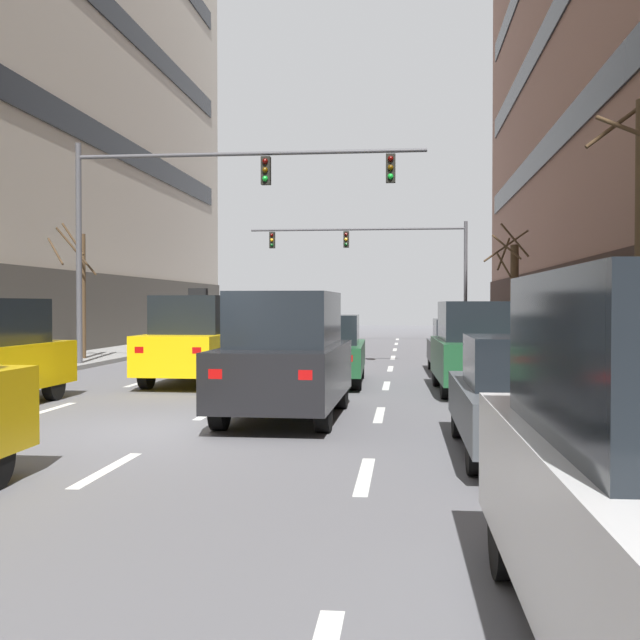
{
  "coord_description": "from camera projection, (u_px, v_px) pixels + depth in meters",
  "views": [
    {
      "loc": [
        3.54,
        -11.98,
        1.98
      ],
      "look_at": [
        -0.44,
        24.29,
        1.23
      ],
      "focal_mm": 44.0,
      "sensor_mm": 36.0,
      "label": 1
    }
  ],
  "objects": [
    {
      "name": "car_parked_2",
      "position": [
        476.0,
        347.0,
        17.51
      ],
      "size": [
        1.88,
        4.26,
        2.04
      ],
      "color": "black",
      "rests_on": "ground"
    },
    {
      "name": "ground_plane",
      "position": [
        180.0,
        430.0,
        12.34
      ],
      "size": [
        120.0,
        120.0,
        0.0
      ],
      "primitive_type": "plane",
      "color": "slate"
    },
    {
      "name": "lane_stripe_l3_s9",
      "position": [
        396.0,
        344.0,
        38.84
      ],
      "size": [
        0.16,
        2.0,
        0.01
      ],
      "primitive_type": "cube",
      "color": "silver",
      "rests_on": "ground"
    },
    {
      "name": "pedestrian_0",
      "position": [
        571.0,
        331.0,
        24.11
      ],
      "size": [
        0.52,
        0.27,
        1.72
      ],
      "color": "brown",
      "rests_on": "sidewalk_right"
    },
    {
      "name": "lane_stripe_l2_s5",
      "position": [
        261.0,
        384.0,
        19.29
      ],
      "size": [
        0.16,
        2.0,
        0.01
      ],
      "primitive_type": "cube",
      "color": "silver",
      "rests_on": "ground"
    },
    {
      "name": "lane_stripe_l2_s10",
      "position": [
        343.0,
        339.0,
        44.14
      ],
      "size": [
        0.16,
        2.0,
        0.01
      ],
      "primitive_type": "cube",
      "color": "silver",
      "rests_on": "ground"
    },
    {
      "name": "taxi_driving_2",
      "position": [
        275.0,
        334.0,
        29.74
      ],
      "size": [
        2.04,
        4.57,
        1.87
      ],
      "color": "black",
      "rests_on": "ground"
    },
    {
      "name": "lane_stripe_l2_s9",
      "position": [
        335.0,
        343.0,
        39.17
      ],
      "size": [
        0.16,
        2.0,
        0.01
      ],
      "primitive_type": "cube",
      "color": "silver",
      "rests_on": "ground"
    },
    {
      "name": "taxi_driving_0",
      "position": [
        198.0,
        340.0,
        19.47
      ],
      "size": [
        2.04,
        4.58,
        2.37
      ],
      "color": "black",
      "rests_on": "ground"
    },
    {
      "name": "traffic_signal_0",
      "position": [
        196.0,
        201.0,
        23.85
      ],
      "size": [
        10.81,
        0.35,
        6.82
      ],
      "color": "#4C4C51",
      "rests_on": "sidewalk_left"
    },
    {
      "name": "car_parked_1",
      "position": [
        526.0,
        397.0,
        10.19
      ],
      "size": [
        1.77,
        4.19,
        1.57
      ],
      "color": "black",
      "rests_on": "ground"
    },
    {
      "name": "lane_stripe_l1_s8",
      "position": [
        255.0,
        349.0,
        34.54
      ],
      "size": [
        0.16,
        2.0,
        0.01
      ],
      "primitive_type": "cube",
      "color": "silver",
      "rests_on": "ground"
    },
    {
      "name": "traffic_signal_1",
      "position": [
        385.0,
        252.0,
        40.11
      ],
      "size": [
        11.13,
        0.35,
        6.03
      ],
      "color": "#4C4C51",
      "rests_on": "sidewalk_right"
    },
    {
      "name": "lane_stripe_l2_s8",
      "position": [
        324.0,
        349.0,
        34.2
      ],
      "size": [
        0.16,
        2.0,
        0.01
      ],
      "primitive_type": "cube",
      "color": "silver",
      "rests_on": "ground"
    },
    {
      "name": "car_driving_1",
      "position": [
        297.0,
        330.0,
        36.22
      ],
      "size": [
        1.96,
        4.27,
        1.57
      ],
      "color": "black",
      "rests_on": "ground"
    },
    {
      "name": "lane_stripe_l2_s4",
      "position": [
        211.0,
        412.0,
        14.33
      ],
      "size": [
        0.16,
        2.0,
        0.01
      ],
      "primitive_type": "cube",
      "color": "silver",
      "rests_on": "ground"
    },
    {
      "name": "car_driving_6",
      "position": [
        325.0,
        350.0,
        19.37
      ],
      "size": [
        2.06,
        4.63,
        1.71
      ],
      "color": "black",
      "rests_on": "ground"
    },
    {
      "name": "lane_stripe_l1_s4",
      "position": [
        50.0,
        409.0,
        14.66
      ],
      "size": [
        0.16,
        2.0,
        0.01
      ],
      "primitive_type": "cube",
      "color": "silver",
      "rests_on": "ground"
    },
    {
      "name": "street_tree_2",
      "position": [
        514.0,
        295.0,
        27.54
      ],
      "size": [
        1.66,
        1.86,
        4.65
      ],
      "color": "#4C3823",
      "rests_on": "sidewalk_right"
    },
    {
      "name": "lane_stripe_l1_s10",
      "position": [
        289.0,
        339.0,
        44.48
      ],
      "size": [
        0.16,
        2.0,
        0.01
      ],
      "primitive_type": "cube",
      "color": "silver",
      "rests_on": "ground"
    },
    {
      "name": "lane_stripe_l1_s6",
      "position": [
        194.0,
        367.0,
        24.6
      ],
      "size": [
        0.16,
        2.0,
        0.01
      ],
      "primitive_type": "cube",
      "color": "silver",
      "rests_on": "ground"
    },
    {
      "name": "street_tree_1",
      "position": [
        81.0,
        290.0,
        26.43
      ],
      "size": [
        2.04,
        1.46,
        4.56
      ],
      "color": "#4C3823",
      "rests_on": "sidewalk_left"
    },
    {
      "name": "lane_stripe_l2_s6",
      "position": [
        291.0,
        368.0,
        24.26
      ],
      "size": [
        0.16,
        2.0,
        0.01
      ],
      "primitive_type": "cube",
      "color": "silver",
      "rests_on": "ground"
    },
    {
      "name": "lane_stripe_l1_s9",
      "position": [
        274.0,
        343.0,
        39.51
      ],
      "size": [
        0.16,
        2.0,
        0.01
      ],
      "primitive_type": "cube",
      "color": "silver",
      "rests_on": "ground"
    },
    {
      "name": "lane_stripe_l3_s7",
      "position": [
        393.0,
        357.0,
        28.9
      ],
      "size": [
        0.16,
        2.0,
        0.01
      ],
      "primitive_type": "cube",
      "color": "silver",
      "rests_on": "ground"
    },
    {
      "name": "lane_stripe_l3_s4",
      "position": [
        379.0,
        415.0,
        13.99
      ],
      "size": [
        0.16,
        2.0,
        0.01
      ],
      "primitive_type": "cube",
      "color": "silver",
      "rests_on": "ground"
    },
    {
      "name": "lane_stripe_l2_s3",
      "position": [
        108.0,
        469.0,
        9.36
      ],
      "size": [
        0.16,
        2.0,
        0.01
      ],
      "primitive_type": "cube",
      "color": "silver",
      "rests_on": "ground"
    },
    {
      "name": "lane_stripe_l3_s3",
      "position": [
        365.0,
        475.0,
        9.02
      ],
      "size": [
        0.16,
        2.0,
        0.01
      ],
      "primitive_type": "cube",
      "color": "silver",
      "rests_on": "ground"
    },
    {
      "name": "lane_stripe_l1_s5",
      "position": [
        140.0,
        383.0,
        19.63
      ],
      "size": [
        0.16,
        2.0,
        0.01
      ],
      "primitive_type": "cube",
      "color": "silver",
      "rests_on": "ground"
    },
    {
      "name": "pedestrian_1",
      "position": [
        549.0,
        343.0,
        17.62
      ],
      "size": [
        0.39,
        0.42,
        1.67
      ],
      "color": "#383D59",
      "rests_on": "sidewalk_right"
    },
    {
      "name": "lane_stripe_l1_s7",
      "position": [
        229.0,
        356.0,
        29.57
      ],
      "size": [
        0.16,
        2.0,
        0.01
      ],
      "primitive_type": "cube",
      "color": "silver",
      "rests_on": "ground"
    },
    {
      "name": "lane_stripe_l3_s6",
      "position": [
        390.0,
        369.0,
        23.93
      ],
      "size": [
        0.16,
        2.0,
        0.01
      ],
      "primitive_type": "cube",
      "color": "silver",
      "rests_on": "ground"
    },
    {
      "name": "lane_stripe_l3_s10",
      "position": [
        397.0,
        339.0,
        43.8
      ],
      "size": [
        0.16,
        2.0,
        0.01
      ],
      "primitive_type": "cube",
      "color": "silver",
      "rests_on": "ground"
    },
    {
      "name": "lane_stripe_l3_s5",
      "position": [
        386.0,
        386.0,
        18.96
      ],
      "size": [
        0.16,
        2.0,
        0.01
      ],
      "primitive_type": "cube",
      "color": "silver",
      "rests_on": "ground"
    },
    {
      "name": "lane_stripe_l2_s7",
      "position": [
        310.0,
        357.0,
        29.23
      ],
      "size": [
        0.16,
        2.0,
        0.01
      ],
      "primitive_type": "cube",
      "color": "silver",
      "rests_on": "ground"
    },
    {
      "name": "lane_stripe_l3_s8",
      "position": [
        395.0,
        350.0,
        33.87
      ],
      "size": [
        0.16,
        2.0,
        0.01
      ],
      "primitive_type": "cube",
      "color": "silver",
      "rests_on": "ground"
    },
    {
      "name": "car_parked_3",
      "position": [
        461.0,
        347.0,
        22.24
      ],
      "size": [
        1.83,
        4.19,
        1.56
      ],
      "color": "black",
      "rests_on": "ground"
    },
    {
      "name": "car_driving_4",
      "position": [
        286.0,
        356.0,
        13.53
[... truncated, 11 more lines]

